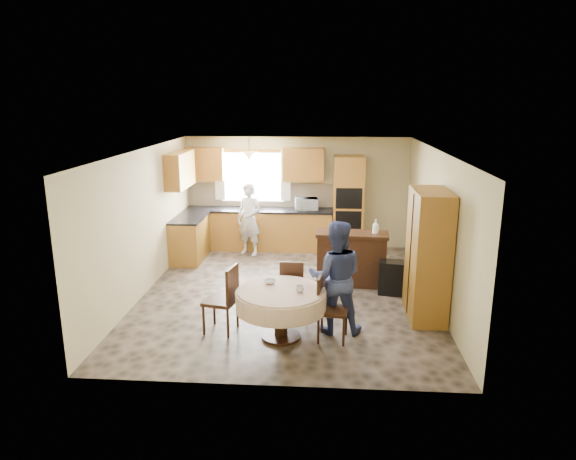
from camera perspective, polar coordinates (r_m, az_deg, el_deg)
The scene contains 36 objects.
floor at distance 9.12m, azimuth -0.07°, elevation -7.01°, with size 5.00×6.00×0.01m, color brown.
ceiling at distance 8.52m, azimuth -0.07°, elevation 8.82°, with size 5.00×6.00×0.01m, color white.
wall_back at distance 11.66m, azimuth 0.99°, elevation 4.19°, with size 5.00×0.02×2.50m, color tan.
wall_front at distance 5.88m, azimuth -2.18°, elevation -6.43°, with size 5.00×0.02×2.50m, color tan.
wall_left at distance 9.25m, azimuth -15.71°, elevation 0.87°, with size 0.02×6.00×2.50m, color tan.
wall_right at distance 8.92m, azimuth 16.17°, elevation 0.33°, with size 0.02×6.00×2.50m, color tan.
window at distance 11.68m, azimuth -3.94°, elevation 5.91°, with size 1.40×0.03×1.10m, color white.
curtain_left at distance 11.75m, azimuth -7.62°, elevation 6.12°, with size 0.22×0.02×1.15m, color white.
curtain_right at distance 11.54m, azimuth -0.26°, elevation 6.09°, with size 0.22×0.02×1.15m, color white.
base_cab_back at distance 11.62m, azimuth -3.29°, elevation 0.03°, with size 3.30×0.60×0.88m, color #C88135.
counter_back at distance 11.51m, azimuth -3.33°, elevation 2.25°, with size 3.30×0.64×0.04m, color black.
base_cab_left at distance 11.03m, azimuth -10.86°, elevation -1.02°, with size 0.60×1.20×0.88m, color #C88135.
counter_left at distance 10.91m, azimuth -10.98°, elevation 1.31°, with size 0.64×1.20×0.04m, color black.
backsplash at distance 11.74m, azimuth -3.17°, elevation 3.89°, with size 3.30×0.02×0.55m, color beige.
wall_cab_left at distance 11.69m, azimuth -9.21°, elevation 7.30°, with size 0.85×0.33×0.72m, color #AD7F2B.
wall_cab_right at distance 11.39m, azimuth 1.72°, elevation 7.29°, with size 0.90×0.33×0.72m, color #AD7F2B.
wall_cab_side at distance 10.77m, azimuth -11.94°, elevation 6.56°, with size 0.33×1.20×0.72m, color #AD7F2B.
oven_tower at distance 11.39m, azimuth 6.70°, elevation 2.86°, with size 0.66×0.62×2.12m, color #C88135.
oven_upper at distance 11.05m, azimuth 6.79°, elevation 3.50°, with size 0.56×0.01×0.45m, color black.
oven_lower at distance 11.15m, azimuth 6.72°, elevation 0.97°, with size 0.56×0.01×0.45m, color black.
pendant at distance 11.14m, azimuth -4.32°, elevation 8.18°, with size 0.36×0.36×0.18m, color beige.
sideboard at distance 9.47m, azimuth 7.08°, elevation -3.32°, with size 1.29×0.53×0.92m, color #3B2010.
space_heater at distance 9.17m, azimuth 11.42°, elevation -5.22°, with size 0.43×0.30×0.59m, color black.
cupboard at distance 8.15m, azimuth 15.28°, elevation -2.72°, with size 0.53×1.05×2.01m, color #C88135.
dining_table at distance 7.31m, azimuth -0.80°, elevation -7.87°, with size 1.28×1.28×0.73m.
chair_left at distance 7.55m, azimuth -6.97°, elevation -7.28°, with size 0.52×0.52×1.01m.
chair_back at distance 8.10m, azimuth 0.50°, elevation -6.07°, with size 0.42×0.42×0.90m.
chair_right at distance 7.31m, azimuth 4.41°, elevation -8.24°, with size 0.47×0.47×0.95m.
framed_picture at distance 9.09m, azimuth 15.76°, elevation 2.45°, with size 0.06×0.63×0.53m.
microwave at distance 11.35m, azimuth 2.05°, elevation 2.88°, with size 0.49×0.33×0.27m, color silver.
person_sink at distance 11.13m, azimuth -4.33°, elevation 1.20°, with size 0.57×0.38×1.57m, color silver.
person_dining at distance 7.46m, azimuth 5.30°, elevation -5.23°, with size 0.81×0.63×1.67m, color navy.
bowl_sideboard at distance 9.32m, azimuth 5.61°, elevation -0.43°, with size 0.23×0.23×0.06m, color #B2B2B2.
bottle_sideboard at distance 9.33m, azimuth 9.71°, elevation 0.24°, with size 0.12×0.12×0.31m, color silver.
cup_table at distance 7.16m, azimuth 1.32°, elevation -6.57°, with size 0.12×0.12×0.09m, color #B2B2B2.
bowl_table at distance 7.49m, azimuth -2.01°, elevation -5.77°, with size 0.17×0.17×0.05m, color #B2B2B2.
Camera 1 is at (0.61, -8.45, 3.36)m, focal length 32.00 mm.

